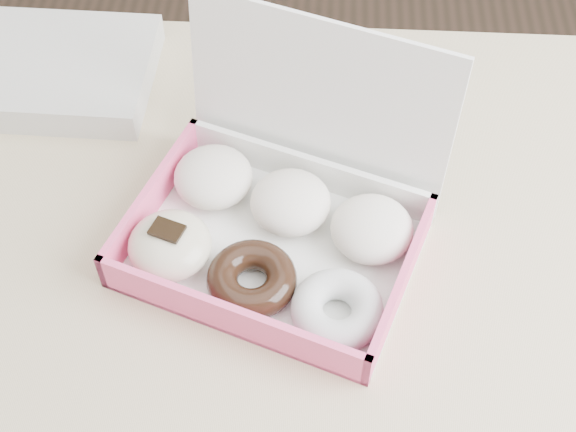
{
  "coord_description": "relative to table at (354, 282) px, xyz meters",
  "views": [
    {
      "loc": [
        -0.05,
        -0.56,
        1.52
      ],
      "look_at": [
        -0.08,
        -0.01,
        0.82
      ],
      "focal_mm": 50.0,
      "sensor_mm": 36.0,
      "label": 1
    }
  ],
  "objects": [
    {
      "name": "donut_box",
      "position": [
        -0.1,
        0.0,
        0.12
      ],
      "size": [
        0.39,
        0.36,
        0.23
      ],
      "rotation": [
        0.0,
        0.0,
        -0.34
      ],
      "color": "white",
      "rests_on": "table"
    },
    {
      "name": "newspapers",
      "position": [
        -0.42,
        0.26,
        0.1
      ],
      "size": [
        0.27,
        0.22,
        0.04
      ],
      "primitive_type": "cube",
      "rotation": [
        0.0,
        0.0,
        -0.02
      ],
      "color": "silver",
      "rests_on": "table"
    },
    {
      "name": "table",
      "position": [
        0.0,
        0.0,
        0.0
      ],
      "size": [
        1.2,
        0.8,
        0.75
      ],
      "color": "tan",
      "rests_on": "ground"
    }
  ]
}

